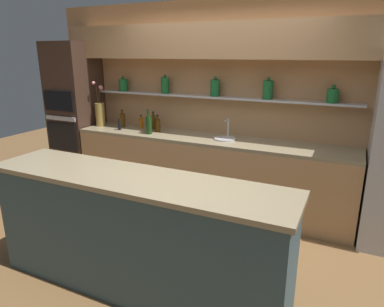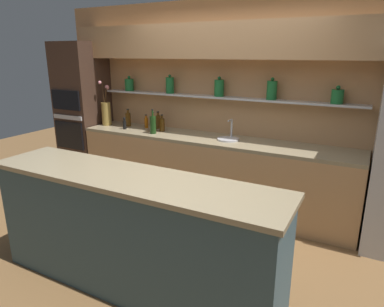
# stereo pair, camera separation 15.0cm
# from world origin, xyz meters

# --- Properties ---
(ground_plane) EXTENTS (12.00, 12.00, 0.00)m
(ground_plane) POSITION_xyz_m (0.00, 0.00, 0.00)
(ground_plane) COLOR brown
(back_wall_unit) EXTENTS (5.20, 0.44, 2.60)m
(back_wall_unit) POSITION_xyz_m (-0.00, 1.53, 1.55)
(back_wall_unit) COLOR tan
(back_wall_unit) RESTS_ON ground_plane
(back_counter_unit) EXTENTS (3.63, 0.62, 0.92)m
(back_counter_unit) POSITION_xyz_m (-0.14, 1.24, 0.46)
(back_counter_unit) COLOR tan
(back_counter_unit) RESTS_ON ground_plane
(island_counter) EXTENTS (2.59, 0.61, 1.02)m
(island_counter) POSITION_xyz_m (0.00, -0.57, 0.51)
(island_counter) COLOR #334C56
(island_counter) RESTS_ON ground_plane
(oven_tower) EXTENTS (0.63, 0.64, 2.11)m
(oven_tower) POSITION_xyz_m (-2.29, 1.24, 1.05)
(oven_tower) COLOR #3D281E
(oven_tower) RESTS_ON ground_plane
(flower_vase) EXTENTS (0.13, 0.17, 0.65)m
(flower_vase) POSITION_xyz_m (-1.83, 1.24, 1.12)
(flower_vase) COLOR olive
(flower_vase) RESTS_ON back_counter_unit
(sink_fixture) EXTENTS (0.27, 0.27, 0.25)m
(sink_fixture) POSITION_xyz_m (0.11, 1.25, 0.95)
(sink_fixture) COLOR #B7B7BC
(sink_fixture) RESTS_ON back_counter_unit
(bottle_spirit_0) EXTENTS (0.07, 0.07, 0.25)m
(bottle_spirit_0) POSITION_xyz_m (-1.50, 1.33, 1.02)
(bottle_spirit_0) COLOR #4C2D0C
(bottle_spirit_0) RESTS_ON back_counter_unit
(bottle_spirit_1) EXTENTS (0.07, 0.07, 0.23)m
(bottle_spirit_1) POSITION_xyz_m (-0.88, 1.27, 1.01)
(bottle_spirit_1) COLOR #4C2D0C
(bottle_spirit_1) RESTS_ON back_counter_unit
(bottle_sauce_2) EXTENTS (0.05, 0.05, 0.16)m
(bottle_sauce_2) POSITION_xyz_m (-1.42, 1.14, 0.99)
(bottle_sauce_2) COLOR black
(bottle_sauce_2) RESTS_ON back_counter_unit
(bottle_spirit_3) EXTENTS (0.07, 0.07, 0.27)m
(bottle_spirit_3) POSITION_xyz_m (-0.96, 1.18, 1.03)
(bottle_spirit_3) COLOR #4C2D0C
(bottle_spirit_3) RESTS_ON back_counter_unit
(bottle_sauce_4) EXTENTS (0.05, 0.05, 0.19)m
(bottle_sauce_4) POSITION_xyz_m (-1.20, 1.36, 1.00)
(bottle_sauce_4) COLOR #9E4C0A
(bottle_sauce_4) RESTS_ON back_counter_unit
(bottle_wine_5) EXTENTS (0.08, 0.08, 0.32)m
(bottle_wine_5) POSITION_xyz_m (-0.91, 1.10, 1.04)
(bottle_wine_5) COLOR #193814
(bottle_wine_5) RESTS_ON back_counter_unit
(bottle_spirit_6) EXTENTS (0.07, 0.07, 0.24)m
(bottle_spirit_6) POSITION_xyz_m (-1.02, 1.40, 1.02)
(bottle_spirit_6) COLOR #4C2D0C
(bottle_spirit_6) RESTS_ON back_counter_unit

